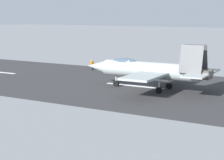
% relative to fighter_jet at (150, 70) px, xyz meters
% --- Properties ---
extents(ground_plane, '(400.00, 400.00, 0.00)m').
position_rel_fighter_jet_xyz_m(ground_plane, '(1.79, -1.33, -2.45)').
color(ground_plane, gray).
extents(runway_strip, '(240.00, 26.00, 0.02)m').
position_rel_fighter_jet_xyz_m(runway_strip, '(1.77, -1.33, -2.44)').
color(runway_strip, '#302F31').
rests_on(runway_strip, ground).
extents(fighter_jet, '(16.33, 14.37, 5.65)m').
position_rel_fighter_jet_xyz_m(fighter_jet, '(0.00, 0.00, 0.00)').
color(fighter_jet, '#9CA6A6').
rests_on(fighter_jet, ground).
extents(crew_person, '(0.40, 0.67, 1.72)m').
position_rel_fighter_jet_xyz_m(crew_person, '(15.12, -10.53, -1.59)').
color(crew_person, '#1E2338').
rests_on(crew_person, ground).
extents(marker_cone_mid, '(0.44, 0.44, 0.55)m').
position_rel_fighter_jet_xyz_m(marker_cone_mid, '(6.31, -14.79, -2.18)').
color(marker_cone_mid, orange).
rests_on(marker_cone_mid, ground).
extents(marker_cone_far, '(0.44, 0.44, 0.55)m').
position_rel_fighter_jet_xyz_m(marker_cone_far, '(18.13, -14.79, -2.18)').
color(marker_cone_far, orange).
rests_on(marker_cone_far, ground).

